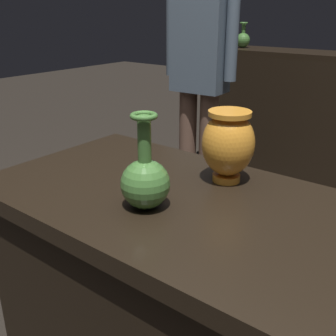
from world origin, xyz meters
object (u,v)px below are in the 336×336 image
(vase_tall_behind, at_px, (228,143))
(shelf_vase_far_left, at_px, (243,39))
(vase_centerpiece, at_px, (145,180))
(visitor_near_left, at_px, (200,65))

(vase_tall_behind, xyz_separation_m, shelf_vase_far_left, (-1.05, 2.02, 0.14))
(shelf_vase_far_left, bearing_deg, vase_centerpiece, -67.00)
(visitor_near_left, bearing_deg, vase_centerpiece, 115.44)
(visitor_near_left, bearing_deg, vase_tall_behind, 124.07)
(vase_centerpiece, relative_size, shelf_vase_far_left, 1.30)
(vase_tall_behind, xyz_separation_m, visitor_near_left, (-0.82, 1.06, 0.05))
(vase_tall_behind, bearing_deg, vase_centerpiece, -105.52)
(vase_tall_behind, relative_size, visitor_near_left, 0.13)
(vase_centerpiece, xyz_separation_m, visitor_near_left, (-0.74, 1.34, 0.10))
(vase_tall_behind, relative_size, shelf_vase_far_left, 1.12)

